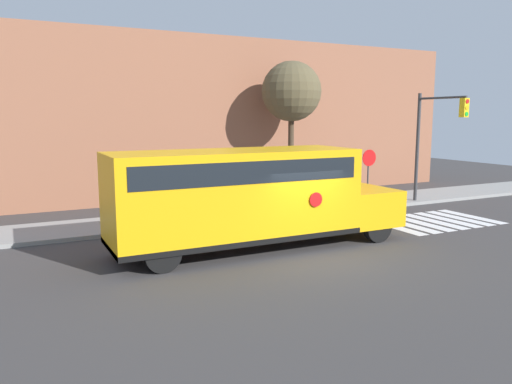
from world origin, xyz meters
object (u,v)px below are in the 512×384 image
(school_bus, at_px, (247,194))
(traffic_light, at_px, (433,132))
(stop_sign, at_px, (369,169))
(tree_near_sidewalk, at_px, (291,92))

(school_bus, relative_size, traffic_light, 1.84)
(stop_sign, distance_m, traffic_light, 3.34)
(traffic_light, height_order, tree_near_sidewalk, tree_near_sidewalk)
(school_bus, distance_m, traffic_light, 11.32)
(stop_sign, bearing_deg, tree_near_sidewalk, 122.38)
(traffic_light, relative_size, tree_near_sidewalk, 0.77)
(stop_sign, xyz_separation_m, tree_near_sidewalk, (-2.12, 3.35, 3.51))
(school_bus, relative_size, tree_near_sidewalk, 1.41)
(stop_sign, bearing_deg, traffic_light, -22.68)
(school_bus, height_order, stop_sign, school_bus)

